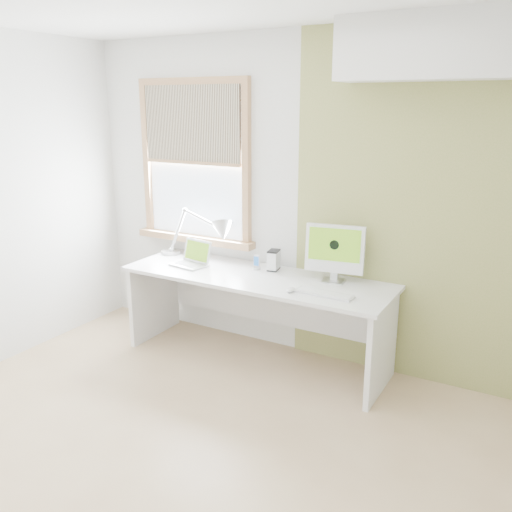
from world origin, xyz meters
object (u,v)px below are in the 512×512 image
Objects in this scene: desk_lamp at (213,234)px; imac at (335,250)px; laptop at (193,259)px; desk at (259,296)px; external_drive at (274,260)px.

imac is (1.16, -0.07, 0.02)m from desk_lamp.
imac is (1.20, 0.18, 0.20)m from laptop.
desk_lamp reaches higher than desk.
desk is 0.73m from desk_lamp.
laptop reaches higher than desk.
imac is at bearing -3.06° from external_drive.
external_drive reaches higher than desk.
desk_lamp is (-0.57, 0.19, 0.42)m from desk.
desk is 13.24× the size of external_drive.
external_drive is (0.05, 0.15, 0.28)m from desk.
desk_lamp is at bearing 161.86° from desk.
desk_lamp is 1.16m from imac.
imac reaches higher than external_drive.
desk_lamp is at bearing 80.28° from laptop.
laptop is at bearing -174.33° from desk.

